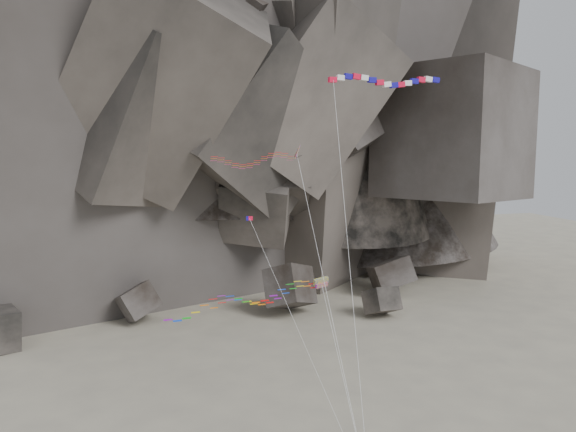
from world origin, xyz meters
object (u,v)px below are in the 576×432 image
object	(u,v)px
delta_kite	(251,160)
pennant_kite	(273,274)
parafoil_kite	(241,299)
banner_kite	(385,83)

from	to	relation	value
delta_kite	pennant_kite	size ratio (longest dim) A/B	1.33
parafoil_kite	pennant_kite	distance (m)	6.64
banner_kite	pennant_kite	bearing A→B (deg)	-163.13
parafoil_kite	delta_kite	bearing A→B (deg)	28.19
banner_kite	pennant_kite	size ratio (longest dim) A/B	1.66
parafoil_kite	pennant_kite	bearing A→B (deg)	-86.29
pennant_kite	banner_kite	bearing A→B (deg)	30.71
delta_kite	parafoil_kite	world-z (taller)	delta_kite
banner_kite	delta_kite	bearing A→B (deg)	164.75
parafoil_kite	pennant_kite	world-z (taller)	pennant_kite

